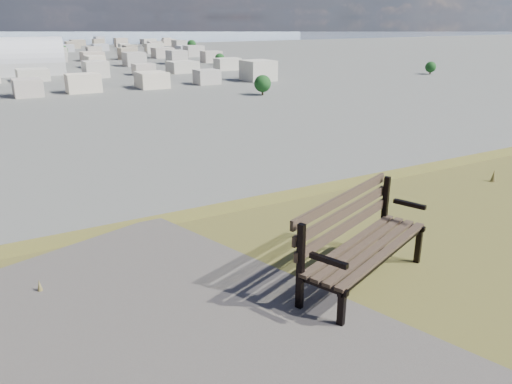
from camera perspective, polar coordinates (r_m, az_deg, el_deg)
park_bench at (r=4.52m, az=11.71°, el=-5.02°), size 1.66×1.06×0.83m
gravel_patch at (r=3.63m, az=-10.40°, el=-19.67°), size 4.34×5.23×0.09m
arena at (r=283.40m, az=-26.85°, el=12.95°), size 58.92×30.52×23.83m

